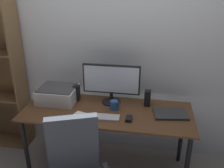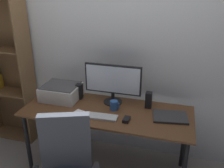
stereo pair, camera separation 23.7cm
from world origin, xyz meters
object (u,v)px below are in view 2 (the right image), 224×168
Objects in this scene: laptop at (170,117)px; speaker_right at (149,100)px; desk at (107,118)px; bookshelf at (6,71)px; monitor at (113,81)px; keyboard at (102,117)px; mouse at (126,120)px; speaker_left at (79,91)px; printer at (61,92)px; coffee_mug at (114,105)px.

speaker_right is at bearing 138.41° from laptop.
speaker_right is (0.39, 0.18, 0.17)m from desk.
monitor is at bearing -5.62° from bookshelf.
bookshelf is at bearing 159.02° from keyboard.
laptop is (0.61, -0.16, -0.23)m from monitor.
mouse is (0.24, -0.14, 0.10)m from desk.
printer is at bearing -165.47° from speaker_left.
monitor is 2.06× the size of keyboard.
speaker_right is at bearing 3.00° from printer.
coffee_mug is (0.05, -0.15, -0.20)m from monitor.
speaker_left reaches higher than coffee_mug.
speaker_right reaches higher than laptop.
printer is (-0.63, 0.09, 0.03)m from coffee_mug.
coffee_mug is at bearing 27.96° from desk.
printer is (-0.80, 0.27, 0.06)m from mouse.
speaker_right is 1.81m from bookshelf.
coffee_mug is (0.07, 0.03, 0.13)m from desk.
mouse is 0.36m from speaker_right.
mouse is at bearing -18.80° from printer.
monitor is 6.09× the size of coffee_mug.
bookshelf is (-1.42, 0.47, 0.15)m from keyboard.
speaker_right reaches higher than keyboard.
coffee_mug reaches higher than mouse.
speaker_right is at bearing 24.46° from desk.
monitor reaches higher than laptop.
monitor reaches higher than coffee_mug.
bookshelf reaches higher than speaker_right.
keyboard is 0.51m from speaker_right.
bookshelf is (-1.65, 0.47, 0.14)m from mouse.
speaker_right reaches higher than coffee_mug.
printer reaches higher than desk.
desk is 1.47m from bookshelf.
laptop is at bearing 26.56° from mouse.
desk is 17.35× the size of coffee_mug.
keyboard is 3.02× the size of mouse.
monitor reaches higher than speaker_left.
keyboard is at bearing -89.74° from desk.
coffee_mug is at bearing -8.46° from printer.
mouse is at bearing -46.37° from coffee_mug.
speaker_left is 0.20m from printer.
speaker_left is 0.09× the size of bookshelf.
coffee_mug is at bearing 136.43° from mouse.
printer is 0.22× the size of bookshelf.
speaker_left is at bearing 14.53° from printer.
printer is (-0.56, 0.27, 0.07)m from keyboard.
speaker_left reaches higher than printer.
laptop is 1.19m from printer.
monitor is at bearing 86.48° from desk.
keyboard is 0.63m from printer.
printer reaches higher than coffee_mug.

